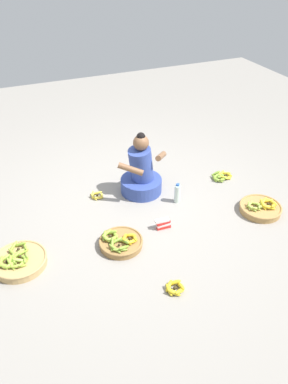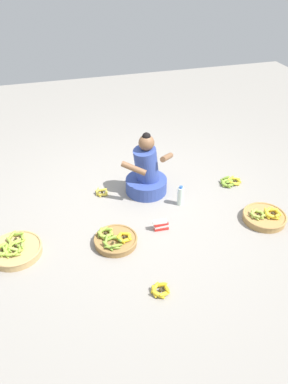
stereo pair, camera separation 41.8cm
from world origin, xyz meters
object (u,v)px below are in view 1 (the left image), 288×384
at_px(loose_bananas_back_right, 221,176).
at_px(packet_carton_stack, 163,224).
at_px(banana_basket_mid_left, 121,242).
at_px(loose_bananas_back_center, 97,195).
at_px(loose_bananas_front_left, 174,288).
at_px(water_bottle, 177,193).
at_px(banana_basket_front_center, 19,261).
at_px(banana_basket_near_vendor, 261,208).
at_px(vendor_woman_front, 141,174).

xyz_separation_m(loose_bananas_back_right, packet_carton_stack, (-1.16, -0.63, 0.03)).
bearing_deg(banana_basket_mid_left, loose_bananas_back_center, 88.21).
relative_size(banana_basket_mid_left, loose_bananas_front_left, 2.22).
bearing_deg(loose_bananas_back_right, loose_bananas_front_left, -134.34).
relative_size(banana_basket_mid_left, water_bottle, 1.79).
height_order(loose_bananas_back_center, water_bottle, water_bottle).
relative_size(loose_bananas_back_center, loose_bananas_back_right, 0.55).
xyz_separation_m(banana_basket_mid_left, loose_bananas_back_right, (1.70, 0.72, -0.02)).
relative_size(banana_basket_front_center, banana_basket_near_vendor, 1.10).
relative_size(loose_bananas_back_center, water_bottle, 0.67).
bearing_deg(banana_basket_front_center, water_bottle, 10.07).
height_order(banana_basket_near_vendor, water_bottle, water_bottle).
bearing_deg(banana_basket_near_vendor, banana_basket_mid_left, 177.18).
bearing_deg(loose_bananas_front_left, packet_carton_stack, 71.47).
bearing_deg(packet_carton_stack, water_bottle, 45.88).
bearing_deg(banana_basket_near_vendor, water_bottle, 145.76).
bearing_deg(banana_basket_near_vendor, loose_bananas_front_left, -155.45).
bearing_deg(water_bottle, banana_basket_mid_left, -152.45).
height_order(banana_basket_front_center, water_bottle, water_bottle).
height_order(banana_basket_mid_left, loose_bananas_back_right, banana_basket_mid_left).
xyz_separation_m(vendor_woman_front, banana_basket_front_center, (-1.61, -0.72, -0.21)).
bearing_deg(banana_basket_front_center, packet_carton_stack, -1.44).
relative_size(vendor_woman_front, loose_bananas_back_center, 4.72).
xyz_separation_m(vendor_woman_front, loose_bananas_front_left, (-0.34, -1.61, -0.23)).
relative_size(vendor_woman_front, loose_bananas_front_left, 3.91).
bearing_deg(banana_basket_mid_left, banana_basket_front_center, 172.68).
xyz_separation_m(loose_bananas_front_left, loose_bananas_back_center, (-0.22, 1.70, -0.00)).
distance_m(banana_basket_near_vendor, loose_bananas_back_right, 0.81).
xyz_separation_m(loose_bananas_back_right, water_bottle, (-0.79, -0.25, 0.10)).
bearing_deg(packet_carton_stack, banana_basket_front_center, 178.56).
bearing_deg(banana_basket_near_vendor, loose_bananas_back_center, 148.77).
bearing_deg(water_bottle, loose_bananas_back_center, 151.77).
xyz_separation_m(banana_basket_mid_left, packet_carton_stack, (0.54, 0.09, 0.01)).
xyz_separation_m(banana_basket_front_center, water_bottle, (1.93, 0.34, 0.07)).
relative_size(loose_bananas_back_right, packet_carton_stack, 1.77).
bearing_deg(water_bottle, loose_bananas_back_right, 17.35).
bearing_deg(loose_bananas_back_center, banana_basket_front_center, -142.23).
relative_size(banana_basket_mid_left, loose_bananas_back_right, 1.47).
height_order(water_bottle, packet_carton_stack, water_bottle).
xyz_separation_m(loose_bananas_back_center, water_bottle, (0.88, -0.47, 0.10)).
bearing_deg(packet_carton_stack, banana_basket_near_vendor, -8.46).
distance_m(banana_basket_mid_left, water_bottle, 1.03).
bearing_deg(banana_basket_near_vendor, packet_carton_stack, 171.54).
height_order(loose_bananas_back_center, loose_bananas_back_right, same).
bearing_deg(loose_bananas_back_center, banana_basket_mid_left, -91.79).
height_order(vendor_woman_front, banana_basket_front_center, vendor_woman_front).
xyz_separation_m(banana_basket_front_center, banana_basket_near_vendor, (2.75, -0.22, -0.00)).
xyz_separation_m(water_bottle, packet_carton_stack, (-0.37, -0.38, -0.06)).
distance_m(banana_basket_front_center, loose_bananas_back_right, 2.78).
relative_size(banana_basket_near_vendor, loose_bananas_back_center, 2.84).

